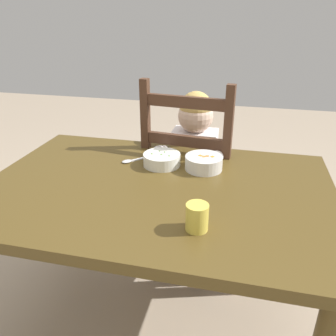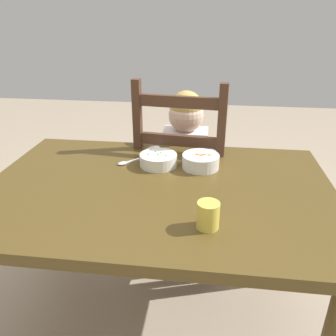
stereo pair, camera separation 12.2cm
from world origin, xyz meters
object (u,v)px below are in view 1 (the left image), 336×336
at_px(bowl_of_carrots, 204,162).
at_px(child_figure, 193,158).
at_px(drinking_cup, 197,217).
at_px(bowl_of_peas, 162,159).
at_px(dining_chair, 191,185).
at_px(dining_table, 157,209).
at_px(spoon, 131,161).

bearing_deg(bowl_of_carrots, child_figure, 106.65).
distance_m(bowl_of_carrots, drinking_cup, 0.42).
height_order(bowl_of_peas, bowl_of_carrots, bowl_of_carrots).
distance_m(child_figure, drinking_cup, 0.74).
bearing_deg(bowl_of_carrots, dining_chair, 107.66).
height_order(dining_table, drinking_cup, drinking_cup).
height_order(bowl_of_carrots, drinking_cup, drinking_cup).
bearing_deg(dining_chair, child_figure, -15.48).
height_order(dining_chair, drinking_cup, dining_chair).
relative_size(bowl_of_peas, spoon, 1.38).
distance_m(dining_chair, child_figure, 0.16).
height_order(dining_table, dining_chair, dining_chair).
bearing_deg(dining_chair, bowl_of_carrots, -72.34).
bearing_deg(child_figure, drinking_cup, -80.07).
bearing_deg(drinking_cup, dining_table, 128.00).
bearing_deg(spoon, bowl_of_peas, -2.32).
xyz_separation_m(dining_table, bowl_of_peas, (-0.03, 0.18, 0.13)).
relative_size(dining_table, spoon, 11.46).
height_order(child_figure, spoon, child_figure).
distance_m(dining_table, child_figure, 0.48).
xyz_separation_m(dining_chair, bowl_of_carrots, (0.09, -0.29, 0.27)).
relative_size(bowl_of_carrots, spoon, 1.35).
xyz_separation_m(dining_chair, drinking_cup, (0.13, -0.72, 0.28)).
bearing_deg(bowl_of_peas, bowl_of_carrots, -0.01).
relative_size(bowl_of_peas, drinking_cup, 1.85).
distance_m(dining_table, drinking_cup, 0.34).
relative_size(child_figure, bowl_of_peas, 6.17).
xyz_separation_m(bowl_of_peas, bowl_of_carrots, (0.17, -0.00, 0.00)).
bearing_deg(dining_table, bowl_of_peas, 97.97).
xyz_separation_m(dining_table, child_figure, (0.06, 0.48, 0.02)).
relative_size(dining_table, drinking_cup, 15.40).
distance_m(dining_chair, spoon, 0.43).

